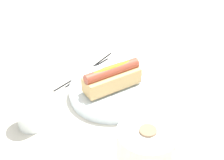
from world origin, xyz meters
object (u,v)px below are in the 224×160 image
object	(u,v)px
hotdog_front	(112,77)
chopstick_far	(90,68)
chopstick_near	(83,73)
water_glass	(31,111)
paper_towel_roll	(146,157)
serving_bowl	(112,91)

from	to	relation	value
hotdog_front	chopstick_far	distance (m)	0.16
chopstick_near	hotdog_front	bearing A→B (deg)	79.93
water_glass	chopstick_far	distance (m)	0.27
water_glass	chopstick_near	xyz separation A→B (m)	(-0.20, -0.13, -0.04)
paper_towel_roll	chopstick_far	size ratio (longest dim) A/B	0.61
serving_bowl	paper_towel_roll	distance (m)	0.28
water_glass	chopstick_far	xyz separation A→B (m)	(-0.23, -0.14, -0.04)
water_glass	paper_towel_roll	world-z (taller)	paper_towel_roll
serving_bowl	chopstick_near	xyz separation A→B (m)	(0.02, -0.13, -0.01)
hotdog_front	paper_towel_roll	bearing A→B (deg)	72.44
serving_bowl	paper_towel_roll	xyz separation A→B (m)	(0.08, 0.26, 0.05)
hotdog_front	water_glass	size ratio (longest dim) A/B	1.68
paper_towel_roll	chopstick_near	size ratio (longest dim) A/B	0.61
serving_bowl	hotdog_front	bearing A→B (deg)	116.57
hotdog_front	paper_towel_roll	world-z (taller)	paper_towel_roll
paper_towel_roll	water_glass	bearing A→B (deg)	-63.15
chopstick_near	water_glass	bearing A→B (deg)	15.16
serving_bowl	chopstick_near	distance (m)	0.14
water_glass	chopstick_far	bearing A→B (deg)	-147.65
water_glass	paper_towel_roll	size ratio (longest dim) A/B	0.67
serving_bowl	chopstick_near	bearing A→B (deg)	-81.45
hotdog_front	chopstick_near	distance (m)	0.15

